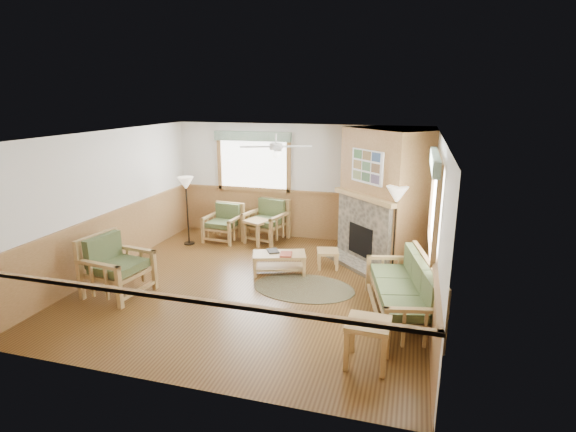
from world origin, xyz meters
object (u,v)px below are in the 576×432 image
(armchair_left, at_px, (117,266))
(floor_lamp_left, at_px, (187,211))
(armchair_back_left, at_px, (223,223))
(coffee_table, at_px, (279,263))
(sofa, at_px, (401,290))
(end_table_sofa, at_px, (368,343))
(floor_lamp_right, at_px, (395,232))
(footstool, at_px, (328,259))
(armchair_back_right, at_px, (266,221))
(end_table_chairs, at_px, (257,232))

(armchair_left, height_order, floor_lamp_left, floor_lamp_left)
(armchair_back_left, height_order, coffee_table, armchair_back_left)
(sofa, bearing_deg, armchair_left, -97.37)
(end_table_sofa, relative_size, floor_lamp_left, 0.38)
(sofa, bearing_deg, floor_lamp_left, -128.39)
(armchair_back_left, distance_m, floor_lamp_right, 4.15)
(coffee_table, height_order, footstool, coffee_table)
(sofa, relative_size, armchair_back_right, 2.12)
(coffee_table, bearing_deg, floor_lamp_left, 137.86)
(end_table_sofa, relative_size, floor_lamp_right, 0.35)
(armchair_back_right, relative_size, armchair_left, 0.93)
(coffee_table, xyz_separation_m, floor_lamp_left, (-2.53, 1.12, 0.59))
(armchair_back_left, xyz_separation_m, armchair_back_right, (0.95, 0.30, 0.05))
(sofa, height_order, armchair_back_left, sofa)
(end_table_sofa, xyz_separation_m, floor_lamp_left, (-4.49, 3.72, 0.49))
(floor_lamp_left, distance_m, floor_lamp_right, 4.68)
(footstool, xyz_separation_m, floor_lamp_left, (-3.36, 0.57, 0.61))
(armchair_back_left, relative_size, footstool, 2.05)
(sofa, height_order, end_table_chairs, sofa)
(armchair_back_right, bearing_deg, coffee_table, -50.20)
(sofa, relative_size, armchair_back_left, 2.37)
(armchair_back_right, bearing_deg, armchair_back_left, -148.33)
(end_table_chairs, distance_m, end_table_sofa, 5.16)
(coffee_table, bearing_deg, armchair_left, -163.55)
(armchair_back_right, height_order, end_table_sofa, armchair_back_right)
(sofa, relative_size, coffee_table, 2.02)
(armchair_back_right, distance_m, footstool, 2.22)
(sofa, xyz_separation_m, armchair_back_left, (-4.17, 2.80, -0.04))
(end_table_chairs, bearing_deg, armchair_back_left, -178.49)
(armchair_back_left, relative_size, coffee_table, 0.85)
(floor_lamp_right, bearing_deg, footstool, 175.74)
(armchair_left, bearing_deg, armchair_back_right, -14.73)
(armchair_back_left, relative_size, armchair_left, 0.83)
(armchair_back_left, bearing_deg, armchair_left, -93.51)
(coffee_table, height_order, end_table_sofa, end_table_sofa)
(armchair_back_left, height_order, end_table_sofa, armchair_back_left)
(end_table_sofa, distance_m, footstool, 3.35)
(end_table_chairs, relative_size, floor_lamp_right, 0.32)
(end_table_sofa, bearing_deg, armchair_back_left, 132.44)
(sofa, bearing_deg, coffee_table, -130.35)
(end_table_sofa, bearing_deg, coffee_table, 127.03)
(coffee_table, bearing_deg, end_table_chairs, 104.42)
(sofa, relative_size, armchair_left, 1.97)
(end_table_chairs, bearing_deg, end_table_sofa, -54.58)
(footstool, bearing_deg, end_table_chairs, 150.52)
(armchair_back_left, relative_size, floor_lamp_left, 0.54)
(footstool, bearing_deg, coffee_table, -146.95)
(footstool, distance_m, floor_lamp_right, 1.45)
(floor_lamp_left, bearing_deg, end_table_chairs, 17.65)
(end_table_sofa, height_order, floor_lamp_left, floor_lamp_left)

